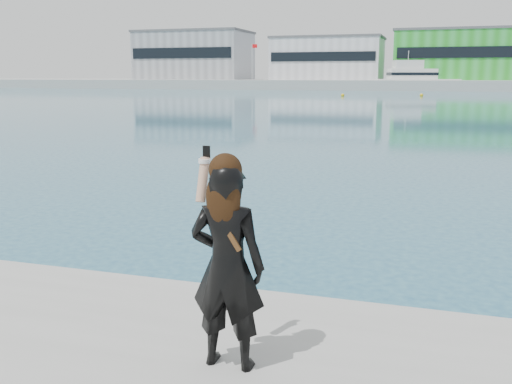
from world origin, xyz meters
TOP-DOWN VIEW (x-y plane):
  - far_quay at (0.00, 130.00)m, footprint 320.00×40.00m
  - warehouse_grey_left at (-55.00, 127.98)m, footprint 26.52×16.36m
  - warehouse_white at (-22.00, 127.98)m, footprint 24.48×15.35m
  - warehouse_green at (8.00, 127.98)m, footprint 30.60×16.36m
  - flagpole_left at (-37.91, 121.00)m, footprint 1.28×0.16m
  - motor_yacht at (-2.45, 117.43)m, footprint 17.35×9.92m
  - buoy_near at (-0.03, 82.22)m, footprint 0.50×0.50m
  - buoy_far at (-10.85, 78.69)m, footprint 0.50×0.50m
  - woman at (0.52, -0.53)m, footprint 0.56×0.37m

SIDE VIEW (x-z plane):
  - buoy_near at x=-0.03m, z-range -0.25..0.25m
  - buoy_far at x=-10.85m, z-range -0.25..0.25m
  - far_quay at x=0.00m, z-range 0.00..2.00m
  - woman at x=0.52m, z-range 0.81..2.43m
  - motor_yacht at x=-2.45m, z-range -1.71..6.11m
  - flagpole_left at x=-37.91m, z-range 2.54..10.54m
  - warehouse_white at x=-22.00m, z-range 2.01..11.51m
  - warehouse_green at x=8.00m, z-range 2.01..12.51m
  - warehouse_grey_left at x=-55.00m, z-range 2.01..13.51m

